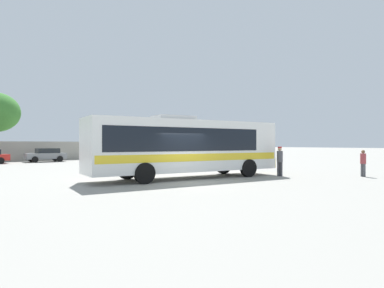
{
  "coord_description": "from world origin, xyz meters",
  "views": [
    {
      "loc": [
        -10.45,
        -13.05,
        1.96
      ],
      "look_at": [
        2.0,
        2.0,
        1.94
      ],
      "focal_mm": 30.68,
      "sensor_mm": 36.0,
      "label": 1
    }
  ],
  "objects": [
    {
      "name": "attendant_by_bus_door",
      "position": [
        6.22,
        -1.2,
        1.01
      ],
      "size": [
        0.49,
        0.49,
        1.78
      ],
      "color": "#38383D",
      "rests_on": "ground_plane"
    },
    {
      "name": "passenger_waiting_on_apron",
      "position": [
        9.78,
        -4.54,
        0.9
      ],
      "size": [
        0.37,
        0.37,
        1.59
      ],
      "color": "#4C4C51",
      "rests_on": "ground_plane"
    },
    {
      "name": "vendor_umbrella_near_gate_pink",
      "position": [
        11.52,
        4.81,
        1.79
      ],
      "size": [
        1.8,
        1.8,
        2.11
      ],
      "color": "gray",
      "rests_on": "ground_plane"
    },
    {
      "name": "perimeter_wall",
      "position": [
        0.0,
        27.24,
        1.11
      ],
      "size": [
        80.0,
        0.3,
        2.22
      ],
      "primitive_type": "cube",
      "color": "#9E998C",
      "rests_on": "ground_plane"
    },
    {
      "name": "coach_bus_white_yellow",
      "position": [
        1.02,
        1.45,
        1.87
      ],
      "size": [
        11.56,
        4.17,
        3.49
      ],
      "color": "white",
      "rests_on": "ground_plane"
    },
    {
      "name": "parked_car_third_grey",
      "position": [
        -0.03,
        24.34,
        0.78
      ],
      "size": [
        4.08,
        2.09,
        1.46
      ],
      "color": "slate",
      "rests_on": "ground_plane"
    },
    {
      "name": "ground_plane",
      "position": [
        0.0,
        10.0,
        0.0
      ],
      "size": [
        300.0,
        300.0,
        0.0
      ],
      "primitive_type": "plane",
      "color": "gray"
    }
  ]
}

